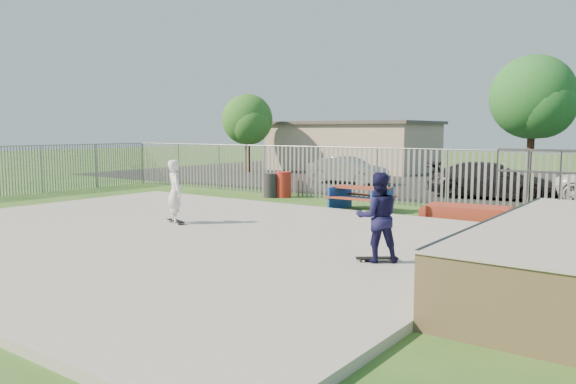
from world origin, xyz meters
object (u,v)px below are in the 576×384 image
Objects in this scene: trash_bin_grey at (271,185)px; skater_navy at (378,217)px; trash_bin_red at (283,185)px; car_silver at (348,170)px; tree_mid at (533,97)px; skater_white at (175,192)px; funbox at (468,213)px; car_dark at (491,180)px; picnic_table at (360,198)px; tree_left at (247,120)px.

skater_navy is at bearing -42.01° from trash_bin_grey.
car_silver is at bearing 96.58° from trash_bin_red.
tree_mid reaches higher than car_silver.
tree_mid is at bearing -123.43° from skater_navy.
funbox is at bearing -105.65° from skater_white.
tree_mid reaches higher than funbox.
car_dark is 2.80× the size of skater_white.
trash_bin_grey is 0.23× the size of car_silver.
tree_mid is (-1.31, 12.91, 3.99)m from funbox.
picnic_table is 1.11× the size of skater_white.
trash_bin_grey is at bearing 166.50° from picnic_table.
skater_white is at bearing -103.62° from tree_mid.
car_silver is at bearing -96.64° from skater_navy.
car_silver is at bearing -50.18° from skater_white.
picnic_table is at bearing -18.97° from trash_bin_red.
tree_left is (-9.32, 9.57, 2.82)m from trash_bin_grey.
tree_left is (-17.50, 10.67, 3.07)m from funbox.
car_dark is (2.48, 5.87, 0.31)m from picnic_table.
tree_mid is (7.20, 5.28, 3.53)m from car_silver.
picnic_table is 0.39× the size of tree_left.
skater_white is at bearing -75.55° from trash_bin_red.
funbox is at bearing -177.53° from car_dark.
tree_mid is 3.67× the size of skater_navy.
trash_bin_grey is 0.15× the size of tree_mid.
skater_white is (2.62, -13.61, 0.32)m from car_silver.
skater_white is at bearing -45.69° from skater_navy.
trash_bin_red is 0.21× the size of tree_left.
picnic_table is 0.30× the size of tree_mid.
picnic_table is 1.87× the size of trash_bin_red.
trash_bin_grey is 14.17m from tree_mid.
funbox is 0.57× the size of car_silver.
funbox is 2.45× the size of trash_bin_grey.
trash_bin_grey is (-0.39, -0.31, -0.03)m from trash_bin_red.
tree_mid is (6.48, 11.50, 3.71)m from trash_bin_red.
trash_bin_red is at bearing -83.23° from skater_navy.
tree_mid reaches higher than trash_bin_red.
skater_navy reaches higher than car_silver.
funbox is 6.82m from skater_navy.
skater_navy is at bearing -44.44° from trash_bin_red.
trash_bin_red is 11.67m from skater_navy.
car_silver is 2.35× the size of skater_white.
car_silver is at bearing 123.35° from picnic_table.
car_dark is 0.76× the size of tree_mid.
picnic_table is 4.51m from trash_bin_red.
tree_left is 2.86× the size of skater_white.
skater_white is (-6.42, 0.78, 0.00)m from skater_navy.
skater_white reaches higher than trash_bin_grey.
car_dark is at bearing -121.58° from skater_navy.
skater_white is at bearing -168.31° from car_silver.
skater_white is (-2.36, -5.92, 0.60)m from picnic_table.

